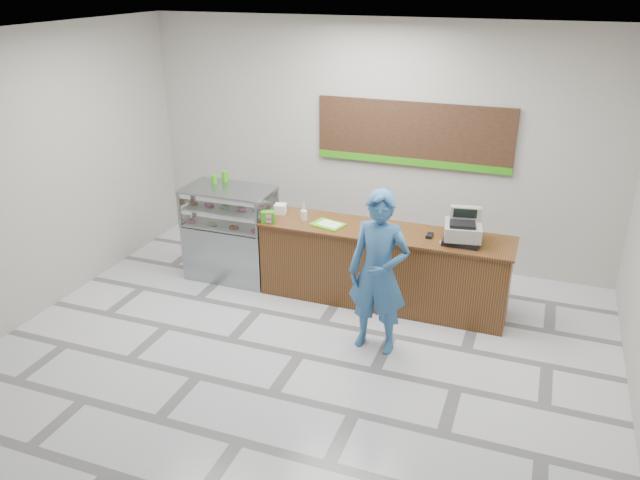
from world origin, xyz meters
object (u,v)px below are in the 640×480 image
(display_case, at_px, (230,233))
(serving_tray, at_px, (328,225))
(customer, at_px, (379,273))
(sales_counter, at_px, (383,267))
(cash_register, at_px, (463,230))

(display_case, relative_size, serving_tray, 2.89)
(serving_tray, relative_size, customer, 0.24)
(display_case, distance_m, customer, 2.67)
(sales_counter, bearing_deg, display_case, -180.00)
(display_case, height_order, serving_tray, display_case)
(sales_counter, xyz_separation_m, display_case, (-2.22, -0.00, 0.16))
(customer, bearing_deg, cash_register, 58.17)
(cash_register, bearing_deg, sales_counter, 169.47)
(customer, bearing_deg, sales_counter, 105.59)
(cash_register, xyz_separation_m, customer, (-0.76, -1.05, -0.22))
(serving_tray, distance_m, customer, 1.36)
(display_case, bearing_deg, customer, -23.55)
(customer, bearing_deg, display_case, 160.48)
(cash_register, distance_m, serving_tray, 1.71)
(sales_counter, relative_size, serving_tray, 7.07)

